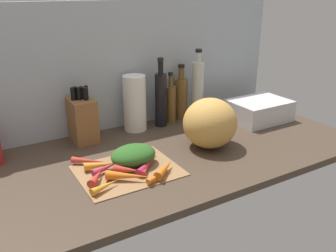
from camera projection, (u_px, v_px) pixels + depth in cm
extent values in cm
cube|color=#47382B|center=(167.00, 154.00, 154.11)|extent=(170.00, 80.00, 3.00)
cube|color=#ADB7C1|center=(127.00, 65.00, 173.57)|extent=(170.00, 3.00, 60.00)
cube|color=#997047|center=(128.00, 170.00, 136.69)|extent=(37.32, 29.62, 0.80)
cone|color=orange|center=(105.00, 186.00, 122.70)|extent=(11.71, 6.04, 2.61)
cone|color=#B2264C|center=(148.00, 164.00, 137.37)|extent=(14.54, 12.12, 3.01)
cone|color=red|center=(89.00, 161.00, 140.20)|extent=(12.29, 10.65, 2.66)
cone|color=#B2264C|center=(106.00, 168.00, 134.85)|extent=(11.88, 6.11, 2.51)
cone|color=orange|center=(128.00, 176.00, 128.22)|extent=(14.72, 12.01, 3.52)
cone|color=orange|center=(161.00, 174.00, 130.60)|extent=(14.01, 7.07, 2.17)
cone|color=red|center=(96.00, 177.00, 127.52)|extent=(9.13, 10.13, 3.37)
cone|color=red|center=(146.00, 167.00, 135.50)|extent=(8.98, 9.46, 2.29)
cone|color=orange|center=(100.00, 165.00, 136.40)|extent=(12.68, 6.23, 3.23)
cone|color=orange|center=(165.00, 168.00, 133.51)|extent=(12.89, 11.11, 3.51)
cone|color=red|center=(127.00, 170.00, 132.60)|extent=(9.82, 9.14, 3.38)
cone|color=red|center=(137.00, 154.00, 145.34)|extent=(17.22, 8.78, 3.25)
ellipsoid|color=#2D6023|center=(133.00, 155.00, 139.42)|extent=(18.03, 13.87, 7.63)
ellipsoid|color=gold|center=(210.00, 123.00, 154.29)|extent=(23.47, 22.96, 21.72)
cube|color=brown|center=(83.00, 120.00, 160.29)|extent=(10.12, 14.53, 19.65)
cylinder|color=black|center=(73.00, 94.00, 154.88)|extent=(2.17, 2.17, 5.50)
cylinder|color=black|center=(75.00, 93.00, 156.28)|extent=(1.76, 1.76, 5.50)
cylinder|color=black|center=(79.00, 93.00, 155.39)|extent=(2.17, 2.17, 5.50)
cylinder|color=black|center=(81.00, 93.00, 156.37)|extent=(1.78, 1.78, 5.50)
cylinder|color=black|center=(86.00, 94.00, 154.91)|extent=(2.14, 2.14, 5.50)
cylinder|color=black|center=(86.00, 92.00, 157.84)|extent=(1.77, 1.77, 5.50)
cylinder|color=white|center=(135.00, 103.00, 172.05)|extent=(10.84, 10.84, 26.86)
cylinder|color=black|center=(161.00, 100.00, 177.22)|extent=(5.80, 5.80, 26.38)
cylinder|color=black|center=(161.00, 68.00, 171.33)|extent=(2.56, 2.56, 6.16)
cylinder|color=black|center=(161.00, 59.00, 169.92)|extent=(2.95, 2.95, 1.60)
cylinder|color=brown|center=(171.00, 104.00, 183.83)|extent=(5.31, 5.31, 18.74)
cylinder|color=brown|center=(171.00, 81.00, 179.43)|extent=(2.25, 2.25, 5.55)
cylinder|color=black|center=(171.00, 74.00, 178.13)|extent=(2.59, 2.59, 1.60)
cylinder|color=brown|center=(181.00, 99.00, 188.86)|extent=(6.85, 6.85, 21.04)
cylinder|color=brown|center=(181.00, 73.00, 183.97)|extent=(2.94, 2.94, 5.93)
cylinder|color=black|center=(181.00, 66.00, 182.60)|extent=(3.38, 3.38, 1.60)
cylinder|color=silver|center=(198.00, 91.00, 186.92)|extent=(6.19, 6.19, 29.99)
cylinder|color=silver|center=(199.00, 57.00, 180.60)|extent=(2.90, 2.90, 4.90)
cylinder|color=black|center=(199.00, 51.00, 179.43)|extent=(3.33, 3.33, 1.60)
cube|color=silver|center=(259.00, 110.00, 187.42)|extent=(29.60, 22.46, 10.68)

